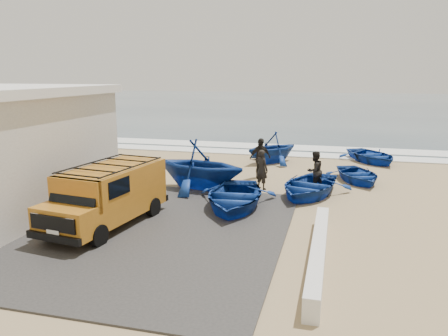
# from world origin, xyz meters

# --- Properties ---
(ground) EXTENTS (160.00, 160.00, 0.00)m
(ground) POSITION_xyz_m (0.00, 0.00, 0.00)
(ground) COLOR tan
(slab) EXTENTS (12.00, 10.00, 0.05)m
(slab) POSITION_xyz_m (-2.00, -2.00, 0.03)
(slab) COLOR #393735
(slab) RESTS_ON ground
(ocean) EXTENTS (180.00, 88.00, 0.01)m
(ocean) POSITION_xyz_m (0.00, 56.00, 0.00)
(ocean) COLOR #385166
(ocean) RESTS_ON ground
(surf_line) EXTENTS (180.00, 1.60, 0.06)m
(surf_line) POSITION_xyz_m (0.00, 12.00, 0.03)
(surf_line) COLOR white
(surf_line) RESTS_ON ground
(surf_wash) EXTENTS (180.00, 2.20, 0.04)m
(surf_wash) POSITION_xyz_m (0.00, 14.50, 0.02)
(surf_wash) COLOR white
(surf_wash) RESTS_ON ground
(parapet) EXTENTS (0.35, 6.00, 0.55)m
(parapet) POSITION_xyz_m (5.00, -3.00, 0.28)
(parapet) COLOR silver
(parapet) RESTS_ON ground
(van) EXTENTS (2.38, 4.75, 1.95)m
(van) POSITION_xyz_m (-1.56, -1.85, 1.05)
(van) COLOR #B16D1A
(van) RESTS_ON ground
(boat_near_left) EXTENTS (3.36, 4.41, 0.86)m
(boat_near_left) POSITION_xyz_m (1.85, 0.93, 0.43)
(boat_near_left) COLOR navy
(boat_near_left) RESTS_ON ground
(boat_near_right) EXTENTS (3.74, 4.52, 0.81)m
(boat_near_right) POSITION_xyz_m (4.32, 3.25, 0.41)
(boat_near_right) COLOR navy
(boat_near_right) RESTS_ON ground
(boat_mid_left) EXTENTS (4.61, 4.20, 2.08)m
(boat_mid_left) POSITION_xyz_m (-0.17, 3.17, 1.04)
(boat_mid_left) COLOR navy
(boat_mid_left) RESTS_ON ground
(boat_mid_right) EXTENTS (3.20, 3.75, 0.66)m
(boat_mid_right) POSITION_xyz_m (6.29, 6.09, 0.33)
(boat_mid_right) COLOR navy
(boat_mid_right) RESTS_ON ground
(boat_far_left) EXTENTS (4.17, 4.21, 1.68)m
(boat_far_left) POSITION_xyz_m (1.96, 9.38, 0.84)
(boat_far_left) COLOR navy
(boat_far_left) RESTS_ON ground
(boat_far_right) EXTENTS (4.06, 4.45, 0.75)m
(boat_far_right) POSITION_xyz_m (7.19, 10.87, 0.38)
(boat_far_right) COLOR navy
(boat_far_right) RESTS_ON ground
(fisherman_front) EXTENTS (0.73, 0.66, 1.67)m
(fisherman_front) POSITION_xyz_m (2.36, 3.77, 0.84)
(fisherman_front) COLOR black
(fisherman_front) RESTS_ON ground
(fisherman_middle) EXTENTS (0.98, 1.00, 1.62)m
(fisherman_middle) POSITION_xyz_m (4.49, 4.24, 0.81)
(fisherman_middle) COLOR black
(fisherman_middle) RESTS_ON ground
(fisherman_back) EXTENTS (1.12, 1.04, 1.85)m
(fisherman_back) POSITION_xyz_m (1.93, 5.80, 0.92)
(fisherman_back) COLOR black
(fisherman_back) RESTS_ON ground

